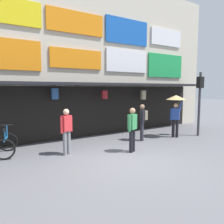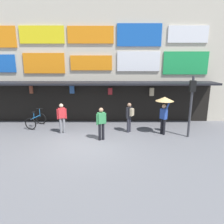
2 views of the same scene
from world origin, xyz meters
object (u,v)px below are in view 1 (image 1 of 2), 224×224
(pedestrian_in_green, at_px, (132,127))
(pedestrian_in_black, at_px, (67,129))
(traffic_light_far, at_px, (200,94))
(pedestrian_in_yellow, at_px, (143,119))
(pedestrian_with_umbrella, at_px, (176,104))
(bicycle_parked, at_px, (6,145))

(pedestrian_in_green, distance_m, pedestrian_in_black, 2.43)
(pedestrian_in_black, bearing_deg, pedestrian_in_green, -24.27)
(traffic_light_far, relative_size, pedestrian_in_yellow, 1.90)
(pedestrian_in_green, height_order, pedestrian_with_umbrella, pedestrian_with_umbrella)
(pedestrian_in_yellow, height_order, pedestrian_in_black, same)
(pedestrian_in_yellow, relative_size, pedestrian_with_umbrella, 0.81)
(pedestrian_in_green, xyz_separation_m, pedestrian_in_black, (-2.22, 1.00, 0.00))
(traffic_light_far, xyz_separation_m, bicycle_parked, (-8.67, 1.67, -1.75))
(traffic_light_far, distance_m, pedestrian_in_green, 4.75)
(pedestrian_with_umbrella, bearing_deg, bicycle_parked, 170.19)
(pedestrian_in_green, bearing_deg, bicycle_parked, 152.63)
(traffic_light_far, distance_m, bicycle_parked, 9.00)
(bicycle_parked, bearing_deg, pedestrian_in_black, -30.82)
(bicycle_parked, xyz_separation_m, pedestrian_with_umbrella, (7.41, -1.28, 1.25))
(bicycle_parked, height_order, pedestrian_with_umbrella, pedestrian_with_umbrella)
(bicycle_parked, distance_m, pedestrian_with_umbrella, 7.62)
(traffic_light_far, xyz_separation_m, pedestrian_with_umbrella, (-1.26, 0.39, -0.50))
(traffic_light_far, bearing_deg, pedestrian_in_green, -174.48)
(pedestrian_in_yellow, distance_m, pedestrian_with_umbrella, 1.96)
(traffic_light_far, distance_m, pedestrian_in_black, 6.92)
(pedestrian_in_black, bearing_deg, pedestrian_with_umbrella, -1.69)
(bicycle_parked, bearing_deg, pedestrian_with_umbrella, -9.81)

